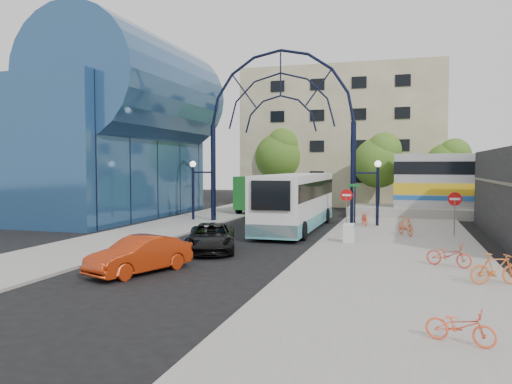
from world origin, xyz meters
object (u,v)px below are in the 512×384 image
(city_bus, at_px, (296,200))
(green_truck, at_px, (260,195))
(tree_north_a, at_px, (380,160))
(bike_far_c, at_px, (460,326))
(street_name_sign, at_px, (354,196))
(bike_near_b, at_px, (406,226))
(black_suv, at_px, (211,238))
(bike_far_b, at_px, (496,269))
(sandwich_board, at_px, (349,231))
(stop_sign, at_px, (346,199))
(bike_far_a, at_px, (449,255))
(do_not_enter_sign, at_px, (455,203))
(tree_north_b, at_px, (281,154))
(gateway_arch, at_px, (281,101))
(bike_near_a, at_px, (365,218))
(red_sedan, at_px, (140,255))
(tree_north_c, at_px, (450,164))

(city_bus, xyz_separation_m, green_truck, (-5.30, 9.89, -0.25))
(tree_north_a, bearing_deg, bike_far_c, -84.23)
(street_name_sign, xyz_separation_m, bike_near_b, (3.19, -2.88, -1.47))
(black_suv, xyz_separation_m, bike_near_b, (8.86, 7.52, -0.00))
(bike_near_b, bearing_deg, bike_far_b, -103.04)
(sandwich_board, bearing_deg, black_suv, -148.09)
(stop_sign, height_order, street_name_sign, street_name_sign)
(green_truck, xyz_separation_m, bike_far_a, (13.65, -20.46, -1.01))
(do_not_enter_sign, distance_m, tree_north_b, 25.09)
(gateway_arch, xyz_separation_m, do_not_enter_sign, (11.00, -4.00, -6.58))
(tree_north_a, bearing_deg, bike_near_b, -82.02)
(black_suv, xyz_separation_m, bike_near_a, (6.27, 11.67, -0.04))
(stop_sign, xyz_separation_m, bike_near_b, (3.59, -2.28, -1.33))
(stop_sign, xyz_separation_m, bike_far_a, (5.21, -11.00, -1.41))
(city_bus, bearing_deg, bike_far_b, -54.28)
(red_sedan, distance_m, bike_far_b, 12.60)
(gateway_arch, bearing_deg, stop_sign, -22.63)
(gateway_arch, xyz_separation_m, bike_far_c, (9.55, -22.00, -8.04))
(tree_north_c, height_order, green_truck, tree_north_c)
(tree_north_a, height_order, bike_near_a, tree_north_a)
(bike_far_b, bearing_deg, do_not_enter_sign, -15.18)
(gateway_arch, distance_m, tree_north_b, 16.72)
(red_sedan, height_order, bike_far_c, red_sedan)
(tree_north_c, bearing_deg, green_truck, -157.69)
(do_not_enter_sign, relative_size, city_bus, 0.19)
(black_suv, bearing_deg, tree_north_b, 77.62)
(bike_far_c, bearing_deg, black_suv, 62.04)
(city_bus, height_order, green_truck, city_bus)
(black_suv, distance_m, bike_far_a, 10.55)
(tree_north_a, distance_m, red_sedan, 30.15)
(bike_near_b, distance_m, bike_far_a, 8.87)
(tree_north_a, height_order, bike_far_c, tree_north_a)
(street_name_sign, bearing_deg, bike_far_b, -66.99)
(red_sedan, xyz_separation_m, bike_far_b, (12.53, 1.34, -0.05))
(gateway_arch, relative_size, green_truck, 2.09)
(stop_sign, distance_m, do_not_enter_sign, 6.51)
(sandwich_board, bearing_deg, gateway_arch, 124.91)
(stop_sign, relative_size, street_name_sign, 0.89)
(bike_far_c, bearing_deg, tree_north_a, 23.32)
(tree_north_a, relative_size, bike_near_b, 3.89)
(tree_north_a, height_order, tree_north_c, tree_north_a)
(stop_sign, distance_m, bike_near_a, 2.52)
(gateway_arch, distance_m, bike_near_b, 12.29)
(city_bus, height_order, black_suv, city_bus)
(bike_near_b, height_order, bike_far_a, bike_near_b)
(tree_north_c, bearing_deg, city_bus, -122.61)
(gateway_arch, relative_size, tree_north_a, 1.95)
(city_bus, xyz_separation_m, black_suv, (-2.12, -9.37, -1.18))
(bike_far_a, bearing_deg, stop_sign, 48.35)
(tree_north_a, height_order, red_sedan, tree_north_a)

